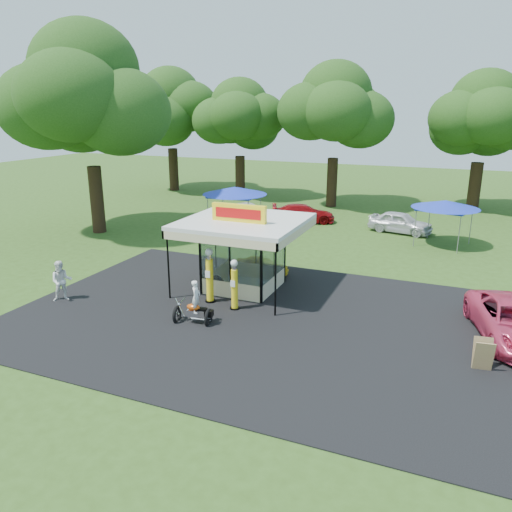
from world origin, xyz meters
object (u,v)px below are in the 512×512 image
Objects in this scene: gas_pump_right at (234,286)px; bg_car_b at (303,213)px; motorcycle at (195,306)px; bg_car_a at (246,214)px; tent_west at (235,191)px; kiosk_car at (261,266)px; gas_station_kiosk at (244,253)px; a_frame_sign at (483,355)px; tent_east at (446,205)px; gas_pump_left at (210,277)px; bg_car_c at (400,222)px; spectator_west at (62,281)px.

gas_pump_right is 0.48× the size of bg_car_b.
motorcycle is 18.23m from bg_car_a.
kiosk_car is at bearing -56.90° from tent_west.
bg_car_a is at bearing 113.48° from gas_station_kiosk.
tent_west is at bearing -146.33° from bg_car_a.
tent_east is at bearing 90.06° from a_frame_sign.
gas_station_kiosk is 11.66m from tent_west.
tent_west is (-4.64, 12.55, 1.60)m from gas_pump_left.
motorcycle is 19.48m from bg_car_c.
a_frame_sign is 0.38× the size of kiosk_car.
gas_pump_left is at bearing 163.14° from a_frame_sign.
gas_station_kiosk reaches higher than a_frame_sign.
gas_station_kiosk is 2.84× the size of motorcycle.
tent_east reaches higher than gas_pump_right.
bg_car_a is (-5.62, 10.73, 0.21)m from kiosk_car.
kiosk_car is 12.12m from bg_car_a.
kiosk_car is at bearing 90.00° from gas_station_kiosk.
bg_car_b is (3.92, 1.78, -0.02)m from bg_car_a.
spectator_west is at bearing -159.13° from gas_pump_left.
bg_car_a is at bearing 108.34° from bg_car_c.
motorcycle is (-0.85, -1.91, -0.34)m from gas_pump_right.
bg_car_b is (-1.70, 14.72, -1.11)m from gas_station_kiosk.
bg_car_a reaches higher than bg_car_b.
tent_west is at bearing 117.15° from gas_station_kiosk.
kiosk_car is 9.66m from spectator_west.
spectator_west is at bearing -95.95° from tent_west.
bg_car_a is at bearing 93.02° from bg_car_b.
motorcycle is 1.76× the size of a_frame_sign.
motorcycle is at bearing 163.27° from bg_car_b.
gas_pump_left is 15.96m from bg_car_a.
gas_station_kiosk is at bearing 105.33° from gas_pump_right.
bg_car_a is (-16.04, 16.97, 0.14)m from a_frame_sign.
motorcycle is 6.71m from spectator_west.
motorcycle is at bearing -135.90° from bg_car_a.
a_frame_sign is 16.20m from tent_east.
tent_east is (8.44, 16.35, 1.84)m from motorcycle.
gas_pump_left reaches higher than kiosk_car.
gas_station_kiosk is at bearing -7.04° from spectator_west.
a_frame_sign is 0.58× the size of spectator_west.
motorcycle is 0.45× the size of bg_car_a.
bg_car_c is (7.14, -0.51, 0.05)m from bg_car_b.
kiosk_car is 0.64× the size of tent_west.
bg_car_c is (4.74, 16.75, -0.35)m from gas_pump_right.
kiosk_car is 0.60× the size of bg_car_b.
bg_car_a is at bearing 45.18° from spectator_west.
a_frame_sign is at bearing -42.43° from tent_west.
tent_west is at bearing 33.10° from kiosk_car.
gas_pump_right is 14.32m from tent_west.
gas_pump_right is 0.51× the size of tent_west.
tent_west reaches higher than gas_pump_right.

